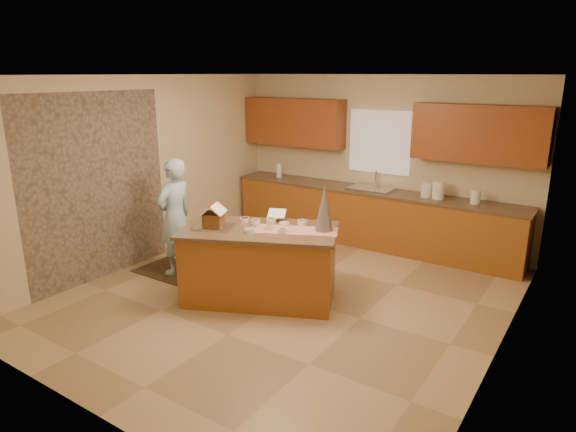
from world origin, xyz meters
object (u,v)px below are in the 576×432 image
(gingerbread_house, at_px, (214,217))
(island_base, at_px, (260,266))
(tinsel_tree, at_px, (324,208))
(boy, at_px, (175,217))

(gingerbread_house, bearing_deg, island_base, 29.63)
(island_base, relative_size, tinsel_tree, 3.27)
(gingerbread_house, bearing_deg, boy, 162.80)
(tinsel_tree, relative_size, boy, 0.34)
(tinsel_tree, xyz_separation_m, gingerbread_house, (-1.16, -0.64, -0.14))
(island_base, relative_size, boy, 1.11)
(tinsel_tree, height_order, boy, boy)
(island_base, distance_m, boy, 1.52)
(tinsel_tree, distance_m, gingerbread_house, 1.34)
(island_base, height_order, gingerbread_house, gingerbread_house)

